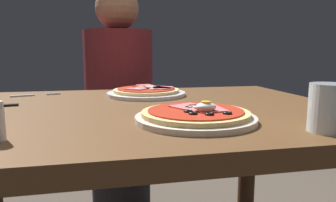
{
  "coord_description": "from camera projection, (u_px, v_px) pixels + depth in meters",
  "views": [
    {
      "loc": [
        -0.1,
        -0.83,
        0.89
      ],
      "look_at": [
        0.06,
        -0.1,
        0.77
      ],
      "focal_mm": 33.76,
      "sensor_mm": 36.0,
      "label": 1
    }
  ],
  "objects": [
    {
      "name": "diner_person",
      "position": [
        120.0,
        119.0,
        1.53
      ],
      "size": [
        0.32,
        0.32,
        1.18
      ],
      "rotation": [
        0.0,
        0.0,
        3.14
      ],
      "color": "black",
      "rests_on": "ground"
    },
    {
      "name": "pizza_across_left",
      "position": [
        146.0,
        92.0,
        1.06
      ],
      "size": [
        0.26,
        0.26,
        0.03
      ],
      "color": "white",
      "rests_on": "dining_table"
    },
    {
      "name": "dining_table",
      "position": [
        140.0,
        150.0,
        0.87
      ],
      "size": [
        1.12,
        0.82,
        0.74
      ],
      "color": "brown",
      "rests_on": "ground"
    },
    {
      "name": "pizza_foreground",
      "position": [
        196.0,
        116.0,
        0.68
      ],
      "size": [
        0.26,
        0.26,
        0.05
      ],
      "color": "silver",
      "rests_on": "dining_table"
    },
    {
      "name": "fork",
      "position": [
        32.0,
        95.0,
        1.06
      ],
      "size": [
        0.16,
        0.06,
        0.0
      ],
      "color": "silver",
      "rests_on": "dining_table"
    },
    {
      "name": "water_glass_near",
      "position": [
        329.0,
        111.0,
        0.58
      ],
      "size": [
        0.07,
        0.07,
        0.09
      ],
      "color": "silver",
      "rests_on": "dining_table"
    }
  ]
}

